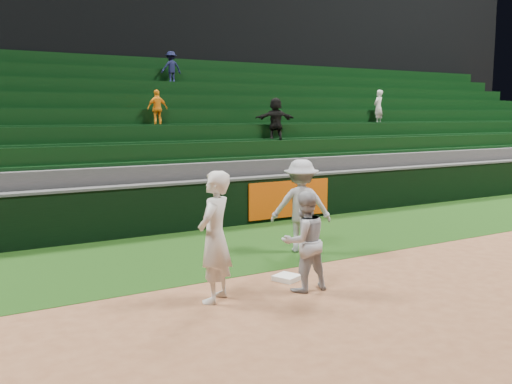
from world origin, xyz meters
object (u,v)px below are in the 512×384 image
Objects in this scene: baserunner at (304,241)px; first_base at (287,278)px; base_coach at (301,206)px; first_baseman at (215,237)px.

first_base is at bearing -94.67° from baserunner.
first_baseman is at bearing 62.93° from base_coach.
first_base is 1.01m from baserunner.
base_coach is at bearing 48.16° from first_base.
first_base is 0.20× the size of base_coach.
base_coach reaches higher than baserunner.
first_baseman reaches higher than first_base.
first_base is 0.19× the size of first_baseman.
baserunner is (-0.09, -0.62, 0.79)m from first_base.
baserunner is 0.85× the size of base_coach.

